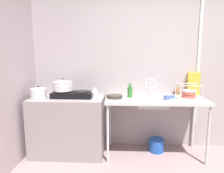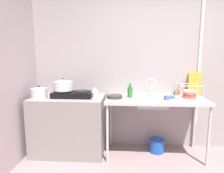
# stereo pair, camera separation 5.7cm
# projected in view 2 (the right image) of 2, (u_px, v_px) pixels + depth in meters

# --- Properties ---
(wall_back) EXTENTS (5.14, 0.10, 2.55)m
(wall_back) POSITION_uv_depth(u_px,v_px,m) (170.00, 68.00, 3.08)
(wall_back) COLOR #A5999C
(wall_back) RESTS_ON ground
(wall_metal_strip) EXTENTS (0.05, 0.01, 2.04)m
(wall_metal_strip) POSITION_uv_depth(u_px,v_px,m) (200.00, 60.00, 2.97)
(wall_metal_strip) COLOR #BBBFBD
(counter_concrete) EXTENTS (1.06, 0.62, 0.86)m
(counter_concrete) POSITION_uv_depth(u_px,v_px,m) (69.00, 125.00, 2.96)
(counter_concrete) COLOR gray
(counter_concrete) RESTS_ON ground
(counter_sink) EXTENTS (1.42, 0.62, 0.86)m
(counter_sink) POSITION_uv_depth(u_px,v_px,m) (155.00, 103.00, 2.82)
(counter_sink) COLOR #BBBFBD
(counter_sink) RESTS_ON ground
(stove) EXTENTS (0.59, 0.31, 0.10)m
(stove) POSITION_uv_depth(u_px,v_px,m) (73.00, 94.00, 2.88)
(stove) COLOR black
(stove) RESTS_ON counter_concrete
(pot_on_left_burner) EXTENTS (0.29, 0.29, 0.19)m
(pot_on_left_burner) POSITION_uv_depth(u_px,v_px,m) (63.00, 85.00, 2.87)
(pot_on_left_burner) COLOR silver
(pot_on_left_burner) RESTS_ON stove
(pot_beside_stove) EXTENTS (0.23, 0.23, 0.19)m
(pot_beside_stove) POSITION_uv_depth(u_px,v_px,m) (39.00, 93.00, 2.80)
(pot_beside_stove) COLOR silver
(pot_beside_stove) RESTS_ON counter_concrete
(percolator) EXTENTS (0.11, 0.11, 0.15)m
(percolator) POSITION_uv_depth(u_px,v_px,m) (95.00, 92.00, 2.88)
(percolator) COLOR silver
(percolator) RESTS_ON counter_concrete
(sink_basin) EXTENTS (0.42, 0.31, 0.12)m
(sink_basin) POSITION_uv_depth(u_px,v_px,m) (152.00, 103.00, 2.80)
(sink_basin) COLOR #BBBFBD
(sink_basin) RESTS_ON counter_sink
(faucet) EXTENTS (0.16, 0.09, 0.28)m
(faucet) POSITION_uv_depth(u_px,v_px,m) (150.00, 85.00, 2.88)
(faucet) COLOR #BBBFBD
(faucet) RESTS_ON counter_sink
(frying_pan) EXTENTS (0.23, 0.23, 0.04)m
(frying_pan) POSITION_uv_depth(u_px,v_px,m) (115.00, 97.00, 2.82)
(frying_pan) COLOR #373129
(frying_pan) RESTS_ON counter_sink
(dish_rack) EXTENTS (0.33, 0.26, 0.23)m
(dish_rack) POSITION_uv_depth(u_px,v_px,m) (189.00, 95.00, 2.78)
(dish_rack) COLOR #B9B8B7
(dish_rack) RESTS_ON counter_sink
(cup_by_rack) EXTENTS (0.09, 0.09, 0.06)m
(cup_by_rack) POSITION_uv_depth(u_px,v_px,m) (167.00, 98.00, 2.71)
(cup_by_rack) COLOR #5061A6
(cup_by_rack) RESTS_ON counter_sink
(small_bowl_on_drainboard) EXTENTS (0.10, 0.10, 0.04)m
(small_bowl_on_drainboard) POSITION_uv_depth(u_px,v_px,m) (171.00, 97.00, 2.81)
(small_bowl_on_drainboard) COLOR #4866A7
(small_bowl_on_drainboard) RESTS_ON counter_sink
(bottle_by_sink) EXTENTS (0.07, 0.07, 0.21)m
(bottle_by_sink) POSITION_uv_depth(u_px,v_px,m) (130.00, 92.00, 2.86)
(bottle_by_sink) COLOR #30702E
(bottle_by_sink) RESTS_ON counter_sink
(cereal_box) EXTENTS (0.19, 0.09, 0.35)m
(cereal_box) POSITION_uv_depth(u_px,v_px,m) (194.00, 84.00, 2.99)
(cereal_box) COLOR gold
(cereal_box) RESTS_ON counter_sink
(utensil_jar) EXTENTS (0.08, 0.08, 0.19)m
(utensil_jar) POSITION_uv_depth(u_px,v_px,m) (178.00, 92.00, 3.02)
(utensil_jar) COLOR #A0744D
(utensil_jar) RESTS_ON counter_sink
(bucket_on_floor) EXTENTS (0.23, 0.23, 0.20)m
(bucket_on_floor) POSITION_uv_depth(u_px,v_px,m) (157.00, 145.00, 3.01)
(bucket_on_floor) COLOR #204EAC
(bucket_on_floor) RESTS_ON ground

